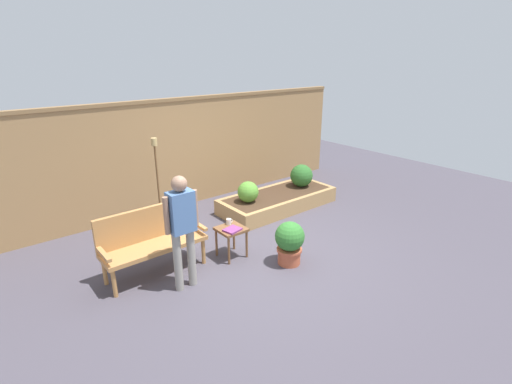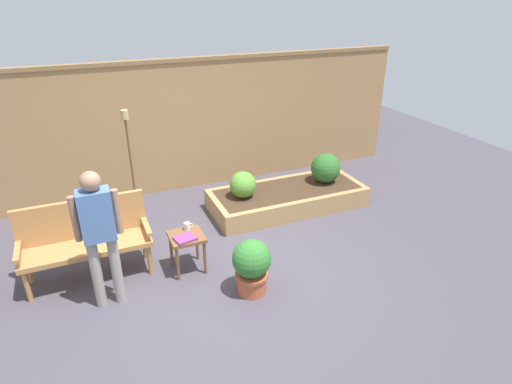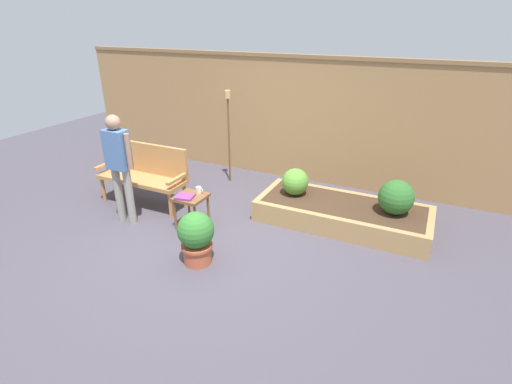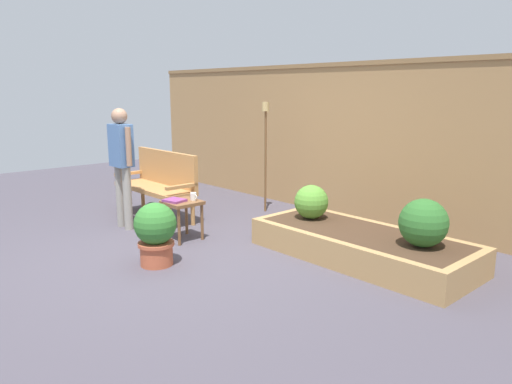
# 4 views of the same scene
# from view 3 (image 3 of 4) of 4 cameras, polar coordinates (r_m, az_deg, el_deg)

# --- Properties ---
(ground_plane) EXTENTS (14.00, 14.00, 0.00)m
(ground_plane) POSITION_cam_3_polar(r_m,az_deg,el_deg) (5.22, -7.26, -6.98)
(ground_plane) COLOR #47424C
(fence_back) EXTENTS (8.40, 0.14, 2.16)m
(fence_back) POSITION_cam_3_polar(r_m,az_deg,el_deg) (6.97, 3.92, 10.98)
(fence_back) COLOR #A37A4C
(fence_back) RESTS_ON ground_plane
(garden_bench) EXTENTS (1.44, 0.48, 0.94)m
(garden_bench) POSITION_cam_3_polar(r_m,az_deg,el_deg) (6.23, -16.13, 3.15)
(garden_bench) COLOR #B77F47
(garden_bench) RESTS_ON ground_plane
(side_table) EXTENTS (0.40, 0.40, 0.48)m
(side_table) POSITION_cam_3_polar(r_m,az_deg,el_deg) (5.38, -9.59, -1.35)
(side_table) COLOR brown
(side_table) RESTS_ON ground_plane
(cup_on_table) EXTENTS (0.11, 0.08, 0.09)m
(cup_on_table) POSITION_cam_3_polar(r_m,az_deg,el_deg) (5.39, -8.45, 0.30)
(cup_on_table) COLOR silver
(cup_on_table) RESTS_ON side_table
(book_on_table) EXTENTS (0.27, 0.24, 0.03)m
(book_on_table) POSITION_cam_3_polar(r_m,az_deg,el_deg) (5.29, -10.49, -0.69)
(book_on_table) COLOR #7F3875
(book_on_table) RESTS_ON side_table
(potted_boxwood) EXTENTS (0.44, 0.44, 0.66)m
(potted_boxwood) POSITION_cam_3_polar(r_m,az_deg,el_deg) (4.61, -8.85, -6.46)
(potted_boxwood) COLOR #B75638
(potted_boxwood) RESTS_ON ground_plane
(raised_planter_bed) EXTENTS (2.40, 1.00, 0.30)m
(raised_planter_bed) POSITION_cam_3_polar(r_m,az_deg,el_deg) (5.65, 12.62, -3.11)
(raised_planter_bed) COLOR #AD8451
(raised_planter_bed) RESTS_ON ground_plane
(shrub_near_bench) EXTENTS (0.40, 0.40, 0.40)m
(shrub_near_bench) POSITION_cam_3_polar(r_m,az_deg,el_deg) (5.70, 5.81, 1.52)
(shrub_near_bench) COLOR brown
(shrub_near_bench) RESTS_ON raised_planter_bed
(shrub_far_corner) EXTENTS (0.47, 0.47, 0.47)m
(shrub_far_corner) POSITION_cam_3_polar(r_m,az_deg,el_deg) (5.42, 20.02, -0.73)
(shrub_far_corner) COLOR brown
(shrub_far_corner) RESTS_ON raised_planter_bed
(tiki_torch) EXTENTS (0.10, 0.10, 1.61)m
(tiki_torch) POSITION_cam_3_polar(r_m,az_deg,el_deg) (6.67, -4.11, 10.55)
(tiki_torch) COLOR brown
(tiki_torch) RESTS_ON ground_plane
(person_by_bench) EXTENTS (0.47, 0.20, 1.56)m
(person_by_bench) POSITION_cam_3_polar(r_m,az_deg,el_deg) (5.56, -19.64, 4.40)
(person_by_bench) COLOR gray
(person_by_bench) RESTS_ON ground_plane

